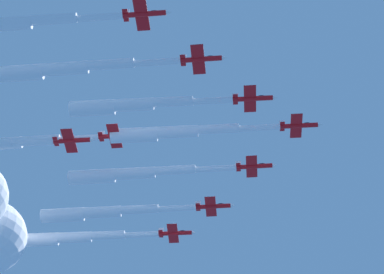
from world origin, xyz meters
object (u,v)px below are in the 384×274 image
at_px(jet_port_inner, 133,174).
at_px(jet_port_mid, 101,212).
at_px(jet_starboard_outer, 7,25).
at_px(jet_lead, 176,132).
at_px(jet_starboard_mid, 63,69).
at_px(jet_port_outer, 74,238).
at_px(jet_trail_port, 2,144).
at_px(jet_starboard_inner, 133,105).

bearing_deg(jet_port_inner, jet_port_mid, 87.04).
xyz_separation_m(jet_port_inner, jet_starboard_outer, (-46.71, -21.85, -2.06)).
bearing_deg(jet_lead, jet_starboard_mid, -175.67).
relative_size(jet_port_inner, jet_starboard_mid, 1.01).
relative_size(jet_port_mid, jet_port_outer, 1.04).
xyz_separation_m(jet_port_outer, jet_starboard_outer, (-48.42, -51.79, -2.06)).
relative_size(jet_starboard_outer, jet_trail_port, 1.02).
distance_m(jet_starboard_inner, jet_port_outer, 52.53).
height_order(jet_starboard_inner, jet_starboard_mid, jet_starboard_inner).
bearing_deg(jet_port_inner, jet_port_outer, 86.75).
height_order(jet_starboard_outer, jet_trail_port, jet_trail_port).
bearing_deg(jet_port_outer, jet_port_inner, -93.25).
xyz_separation_m(jet_port_mid, jet_trail_port, (-31.02, -3.57, 2.48)).
relative_size(jet_starboard_mid, jet_port_outer, 1.05).
relative_size(jet_starboard_inner, jet_starboard_outer, 0.97).
relative_size(jet_port_inner, jet_port_mid, 1.03).
bearing_deg(jet_trail_port, jet_port_mid, 6.56).
bearing_deg(jet_port_mid, jet_starboard_outer, -142.05).
relative_size(jet_lead, jet_port_inner, 0.98).
height_order(jet_port_inner, jet_port_outer, jet_port_inner).
height_order(jet_starboard_inner, jet_port_outer, jet_port_outer).
relative_size(jet_starboard_mid, jet_starboard_outer, 1.04).
bearing_deg(jet_port_mid, jet_port_inner, -92.96).
relative_size(jet_lead, jet_port_mid, 1.01).
bearing_deg(jet_starboard_mid, jet_port_inner, 31.48).
bearing_deg(jet_starboard_outer, jet_port_inner, 25.07).
height_order(jet_port_inner, jet_starboard_inner, jet_port_inner).
distance_m(jet_port_mid, jet_port_outer, 14.88).
relative_size(jet_lead, jet_starboard_inner, 1.07).
bearing_deg(jet_lead, jet_port_mid, 89.31).
height_order(jet_lead, jet_starboard_inner, jet_lead).
relative_size(jet_lead, jet_trail_port, 1.05).
xyz_separation_m(jet_port_mid, jet_starboard_mid, (-32.47, -34.60, -0.82)).
relative_size(jet_port_outer, jet_starboard_outer, 0.99).
xyz_separation_m(jet_lead, jet_port_inner, (-0.40, 16.97, -0.89)).
bearing_deg(jet_starboard_mid, jet_starboard_inner, -2.43).
distance_m(jet_starboard_mid, jet_starboard_outer, 15.23).
xyz_separation_m(jet_starboard_inner, jet_port_outer, (15.62, 50.10, 2.39)).
distance_m(jet_lead, jet_starboard_mid, 32.37).
xyz_separation_m(jet_lead, jet_trail_port, (-30.64, 28.61, -0.16)).
bearing_deg(jet_lead, jet_starboard_outer, -174.09).
bearing_deg(jet_starboard_outer, jet_starboard_inner, 2.95).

